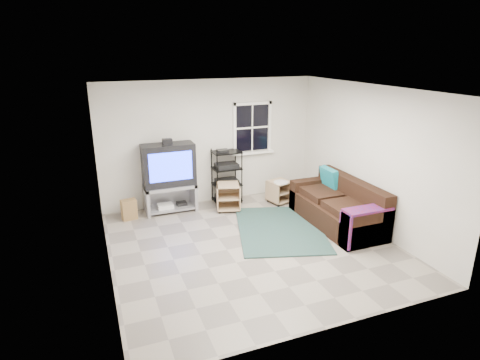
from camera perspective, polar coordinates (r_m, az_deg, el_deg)
name	(u,v)px	position (r m, az deg, el deg)	size (l,w,h in m)	color
room	(252,131)	(8.75, 1.74, 6.98)	(4.60, 4.62, 4.60)	gray
tv_unit	(169,172)	(8.14, -10.08, 1.11)	(1.03, 0.51, 1.51)	gray
av_rack	(227,180)	(8.59, -1.89, 0.06)	(0.58, 0.43, 1.17)	black
side_table_left	(228,195)	(8.27, -1.70, -2.20)	(0.58, 0.58, 0.56)	tan
side_table_right	(279,190)	(8.68, 5.52, -1.41)	(0.53, 0.53, 0.50)	tan
sofa	(338,208)	(7.78, 13.82, -3.84)	(0.91, 2.06, 0.94)	black
shag_rug	(280,229)	(7.49, 5.70, -6.93)	(1.51, 2.08, 0.02)	black
paper_bag	(129,210)	(8.10, -15.51, -4.07)	(0.28, 0.18, 0.40)	olive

